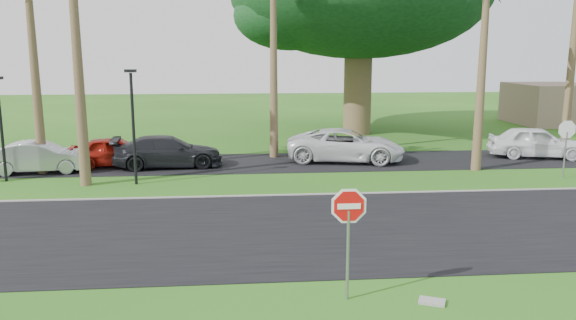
# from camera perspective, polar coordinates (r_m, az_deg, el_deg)

# --- Properties ---
(ground) EXTENTS (120.00, 120.00, 0.00)m
(ground) POSITION_cam_1_polar(r_m,az_deg,el_deg) (15.34, 1.98, -9.30)
(ground) COLOR #275515
(ground) RESTS_ON ground
(road) EXTENTS (120.00, 8.00, 0.02)m
(road) POSITION_cam_1_polar(r_m,az_deg,el_deg) (17.22, 1.16, -6.99)
(road) COLOR black
(road) RESTS_ON ground
(parking_strip) EXTENTS (120.00, 5.00, 0.02)m
(parking_strip) POSITION_cam_1_polar(r_m,az_deg,el_deg) (27.36, -1.22, -0.26)
(parking_strip) COLOR black
(parking_strip) RESTS_ON ground
(curb) EXTENTS (120.00, 0.12, 0.06)m
(curb) POSITION_cam_1_polar(r_m,az_deg,el_deg) (21.08, -0.04, -3.58)
(curb) COLOR gray
(curb) RESTS_ON ground
(stop_sign_near) EXTENTS (1.05, 0.07, 2.62)m
(stop_sign_near) POSITION_cam_1_polar(r_m,az_deg,el_deg) (12.04, 6.17, -6.16)
(stop_sign_near) COLOR gray
(stop_sign_near) RESTS_ON ground
(stop_sign_far) EXTENTS (1.05, 0.07, 2.62)m
(stop_sign_far) POSITION_cam_1_polar(r_m,az_deg,el_deg) (26.45, 26.44, 2.09)
(stop_sign_far) COLOR gray
(stop_sign_far) RESTS_ON ground
(streetlight_left) EXTENTS (0.45, 0.25, 4.34)m
(streetlight_left) POSITION_cam_1_polar(r_m,az_deg,el_deg) (25.84, -27.16, 3.47)
(streetlight_left) COLOR black
(streetlight_left) RESTS_ON ground
(streetlight_right) EXTENTS (0.45, 0.25, 4.64)m
(streetlight_right) POSITION_cam_1_polar(r_m,az_deg,el_deg) (23.32, -15.47, 3.98)
(streetlight_right) COLOR black
(streetlight_right) RESTS_ON ground
(car_silver) EXTENTS (4.39, 1.92, 1.40)m
(car_silver) POSITION_cam_1_polar(r_m,az_deg,el_deg) (27.26, -23.91, 0.24)
(car_silver) COLOR #A4A6AB
(car_silver) RESTS_ON ground
(car_red) EXTENTS (4.29, 2.11, 1.41)m
(car_red) POSITION_cam_1_polar(r_m,az_deg,el_deg) (27.55, -17.13, 0.80)
(car_red) COLOR #A1170D
(car_red) RESTS_ON ground
(car_dark) EXTENTS (5.19, 2.48, 1.46)m
(car_dark) POSITION_cam_1_polar(r_m,az_deg,el_deg) (26.75, -12.10, 0.81)
(car_dark) COLOR black
(car_dark) RESTS_ON ground
(car_minivan) EXTENTS (6.14, 3.76, 1.59)m
(car_minivan) POSITION_cam_1_polar(r_m,az_deg,el_deg) (27.72, 5.90, 1.48)
(car_minivan) COLOR silver
(car_minivan) RESTS_ON ground
(car_pickup) EXTENTS (4.95, 2.88, 1.58)m
(car_pickup) POSITION_cam_1_polar(r_m,az_deg,el_deg) (31.22, 23.90, 1.65)
(car_pickup) COLOR white
(car_pickup) RESTS_ON ground
(utility_slab) EXTENTS (0.65, 0.55, 0.06)m
(utility_slab) POSITION_cam_1_polar(r_m,az_deg,el_deg) (12.80, 14.41, -13.75)
(utility_slab) COLOR gray
(utility_slab) RESTS_ON ground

